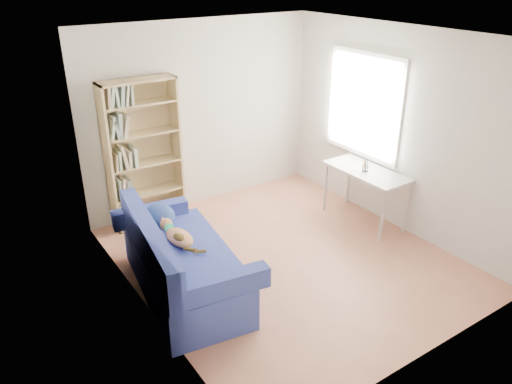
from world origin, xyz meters
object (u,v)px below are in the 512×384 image
bookshelf (144,160)px  desk (366,176)px  pen_cup (365,167)px  sofa (179,263)px

bookshelf → desk: 2.94m
pen_cup → desk: bearing=12.3°
pen_cup → bookshelf: bearing=145.5°
desk → pen_cup: bearing=-167.7°
sofa → bookshelf: bearing=86.5°
bookshelf → desk: size_ratio=1.66×
sofa → bookshelf: bookshelf is taller
desk → pen_cup: 0.14m
bookshelf → pen_cup: size_ratio=12.01×
bookshelf → pen_cup: 2.91m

